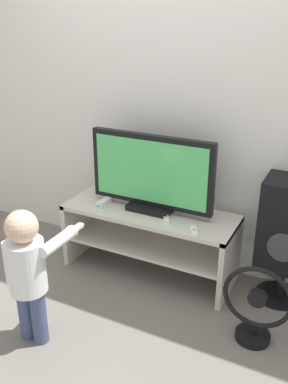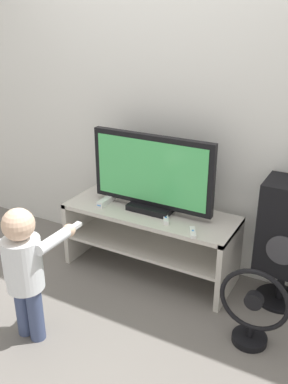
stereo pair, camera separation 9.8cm
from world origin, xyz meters
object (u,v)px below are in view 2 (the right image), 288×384
(game_console, at_px, (107,201))
(child, at_px, (25,264))
(television, at_px, (152,174))
(remote_secondary, at_px, (166,219))
(floor_fan, at_px, (253,311))
(remote_primary, at_px, (193,232))

(game_console, height_order, child, child)
(television, height_order, child, television)
(television, height_order, remote_secondary, television)
(floor_fan, bearing_deg, remote_primary, 156.26)
(television, relative_size, game_console, 4.49)
(child, bearing_deg, remote_secondary, 62.27)
(television, height_order, remote_primary, television)
(game_console, bearing_deg, remote_secondary, -4.81)
(remote_secondary, height_order, floor_fan, remote_secondary)
(child, xyz_separation_m, floor_fan, (1.15, 0.57, -0.27))
(television, bearing_deg, floor_fan, -24.58)
(game_console, distance_m, child, 0.90)
(television, relative_size, remote_primary, 6.84)
(game_console, distance_m, floor_fan, 1.29)
(remote_primary, height_order, child, child)
(child, bearing_deg, television, 73.41)
(game_console, relative_size, child, 0.24)
(child, relative_size, floor_fan, 1.69)
(game_console, bearing_deg, child, -86.68)
(game_console, relative_size, remote_primary, 1.52)
(remote_primary, height_order, floor_fan, remote_primary)
(remote_primary, bearing_deg, child, -131.48)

